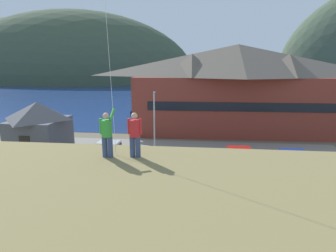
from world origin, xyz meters
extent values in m
plane|color=#66604C|center=(0.00, 0.00, 0.00)|extent=(600.00, 600.00, 0.00)
cube|color=gray|center=(0.00, 5.00, 0.05)|extent=(40.00, 20.00, 0.10)
cube|color=navy|center=(0.00, 60.00, 0.01)|extent=(360.00, 84.00, 0.03)
ellipsoid|color=#42513D|center=(-74.40, 118.68, 0.00)|extent=(136.71, 44.77, 63.87)
ellipsoid|color=#3D4C38|center=(-59.04, 116.39, 0.00)|extent=(124.78, 62.75, 67.62)
cube|color=brown|center=(9.38, 20.87, 3.86)|extent=(27.43, 9.91, 7.72)
cube|color=black|center=(9.49, 16.18, 4.24)|extent=(23.14, 0.60, 1.10)
pyramid|color=#60564C|center=(9.38, 20.87, 9.81)|extent=(29.09, 10.87, 4.18)
pyramid|color=#60564C|center=(3.30, 19.10, 9.20)|extent=(5.23, 5.23, 2.93)
pyramid|color=#60564C|center=(15.55, 19.38, 9.20)|extent=(5.23, 5.23, 2.93)
cube|color=#474C56|center=(-12.36, 8.72, 1.90)|extent=(5.11, 5.29, 3.80)
pyramid|color=#47474C|center=(-12.36, 8.72, 4.71)|extent=(5.52, 5.82, 1.82)
cube|color=black|center=(-12.42, 6.10, 1.33)|extent=(1.10, 0.08, 2.66)
cube|color=#70604C|center=(-3.27, 34.18, 0.35)|extent=(3.20, 15.34, 0.70)
cube|color=navy|center=(-6.70, 33.54, 0.45)|extent=(2.30, 6.87, 0.90)
cube|color=navy|center=(-6.70, 33.54, 0.98)|extent=(2.23, 6.66, 0.16)
cube|color=silver|center=(-6.71, 33.03, 1.61)|extent=(1.57, 2.08, 1.10)
cube|color=navy|center=(0.15, 30.15, 0.45)|extent=(2.60, 6.92, 0.90)
cube|color=navy|center=(0.15, 30.15, 0.98)|extent=(2.52, 6.71, 0.16)
cube|color=silver|center=(0.12, 29.64, 1.61)|extent=(1.65, 2.13, 1.10)
cube|color=navy|center=(-0.13, 0.49, 0.82)|extent=(4.25, 1.92, 0.80)
cube|color=navy|center=(-0.28, 0.49, 1.57)|extent=(2.15, 1.66, 0.70)
cube|color=black|center=(-0.28, 0.49, 1.54)|extent=(2.19, 1.69, 0.32)
cylinder|color=black|center=(1.20, -0.47, 0.42)|extent=(0.65, 0.24, 0.64)
cylinder|color=black|center=(1.26, 1.37, 0.42)|extent=(0.65, 0.24, 0.64)
cylinder|color=black|center=(-1.52, -0.39, 0.42)|extent=(0.65, 0.24, 0.64)
cylinder|color=black|center=(-1.47, 1.45, 0.42)|extent=(0.65, 0.24, 0.64)
cube|color=navy|center=(12.90, 6.51, 0.82)|extent=(4.26, 1.94, 0.80)
cube|color=navy|center=(12.75, 6.50, 1.57)|extent=(2.15, 1.67, 0.70)
cube|color=black|center=(12.75, 6.50, 1.54)|extent=(2.20, 1.70, 0.32)
cylinder|color=black|center=(14.29, 5.64, 0.42)|extent=(0.65, 0.24, 0.64)
cylinder|color=black|center=(14.23, 7.47, 0.42)|extent=(0.65, 0.24, 0.64)
cylinder|color=black|center=(11.56, 5.54, 0.42)|extent=(0.65, 0.24, 0.64)
cylinder|color=black|center=(11.50, 7.38, 0.42)|extent=(0.65, 0.24, 0.64)
cube|color=#9EA3A8|center=(10.62, -0.54, 0.82)|extent=(4.22, 1.84, 0.80)
cube|color=gray|center=(10.47, -0.54, 1.57)|extent=(2.12, 1.62, 0.70)
cube|color=black|center=(10.47, -0.54, 1.54)|extent=(2.16, 1.65, 0.32)
cylinder|color=black|center=(11.97, -1.47, 0.42)|extent=(0.64, 0.23, 0.64)
cylinder|color=black|center=(11.99, 0.36, 0.42)|extent=(0.64, 0.23, 0.64)
cylinder|color=black|center=(9.24, -1.45, 0.42)|extent=(0.64, 0.23, 0.64)
cylinder|color=black|center=(9.26, 0.39, 0.42)|extent=(0.64, 0.23, 0.64)
cube|color=red|center=(8.22, 6.84, 0.82)|extent=(4.31, 2.08, 0.80)
cube|color=#B11A15|center=(8.07, 6.83, 1.57)|extent=(2.20, 1.74, 0.70)
cube|color=black|center=(8.07, 6.83, 1.54)|extent=(2.25, 1.78, 0.32)
cylinder|color=black|center=(9.65, 6.02, 0.42)|extent=(0.65, 0.26, 0.64)
cylinder|color=black|center=(9.52, 7.85, 0.42)|extent=(0.65, 0.26, 0.64)
cylinder|color=black|center=(6.92, 5.83, 0.42)|extent=(0.65, 0.26, 0.64)
cylinder|color=black|center=(6.80, 7.66, 0.42)|extent=(0.65, 0.26, 0.64)
cube|color=silver|center=(-4.69, 7.54, 0.82)|extent=(4.31, 2.06, 0.80)
cube|color=beige|center=(-4.54, 7.53, 1.57)|extent=(2.20, 1.73, 0.70)
cube|color=black|center=(-4.54, 7.53, 1.54)|extent=(2.24, 1.77, 0.32)
cylinder|color=black|center=(-5.99, 8.55, 0.42)|extent=(0.65, 0.26, 0.64)
cylinder|color=black|center=(-6.11, 6.72, 0.42)|extent=(0.65, 0.26, 0.64)
cylinder|color=black|center=(-3.27, 8.37, 0.42)|extent=(0.65, 0.26, 0.64)
cylinder|color=black|center=(-3.39, 6.54, 0.42)|extent=(0.65, 0.26, 0.64)
cube|color=black|center=(1.29, 5.65, 0.82)|extent=(4.28, 1.99, 0.80)
cube|color=black|center=(1.44, 5.65, 1.57)|extent=(2.17, 1.69, 0.70)
cube|color=black|center=(1.44, 5.65, 1.54)|extent=(2.21, 1.73, 0.32)
cylinder|color=black|center=(-0.11, 6.50, 0.42)|extent=(0.65, 0.25, 0.64)
cylinder|color=black|center=(-0.03, 4.67, 0.42)|extent=(0.65, 0.25, 0.64)
cylinder|color=black|center=(2.61, 6.63, 0.42)|extent=(0.65, 0.25, 0.64)
cylinder|color=black|center=(2.70, 4.79, 0.42)|extent=(0.65, 0.25, 0.64)
cylinder|color=#ADADB2|center=(-0.40, 10.50, 3.32)|extent=(0.16, 0.16, 6.45)
cube|color=#4C4C51|center=(-0.40, 10.85, 6.45)|extent=(0.24, 0.70, 0.20)
cylinder|color=#384770|center=(0.59, -8.16, 6.45)|extent=(0.20, 0.20, 0.82)
cylinder|color=#384770|center=(0.81, -8.16, 6.45)|extent=(0.20, 0.20, 0.82)
cylinder|color=green|center=(0.70, -8.16, 7.18)|extent=(0.40, 0.40, 0.64)
sphere|color=tan|center=(0.70, -8.16, 7.66)|extent=(0.24, 0.24, 0.24)
cylinder|color=green|center=(0.89, -7.99, 7.68)|extent=(0.13, 0.56, 0.43)
cylinder|color=green|center=(0.48, -8.15, 7.25)|extent=(0.11, 0.11, 0.60)
cylinder|color=#384770|center=(1.65, -8.04, 6.45)|extent=(0.20, 0.20, 0.82)
cylinder|color=#384770|center=(1.87, -8.05, 6.45)|extent=(0.20, 0.20, 0.82)
cylinder|color=red|center=(1.76, -8.04, 7.18)|extent=(0.40, 0.40, 0.64)
sphere|color=tan|center=(1.76, -8.04, 7.66)|extent=(0.24, 0.24, 0.24)
cylinder|color=red|center=(1.54, -8.04, 7.25)|extent=(0.11, 0.11, 0.60)
cylinder|color=red|center=(1.98, -8.05, 7.25)|extent=(0.11, 0.11, 0.60)
cylinder|color=silver|center=(0.20, -5.98, 11.05)|extent=(1.53, 3.89, 10.03)
camera|label=1|loc=(4.09, -18.06, 9.64)|focal=29.69mm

